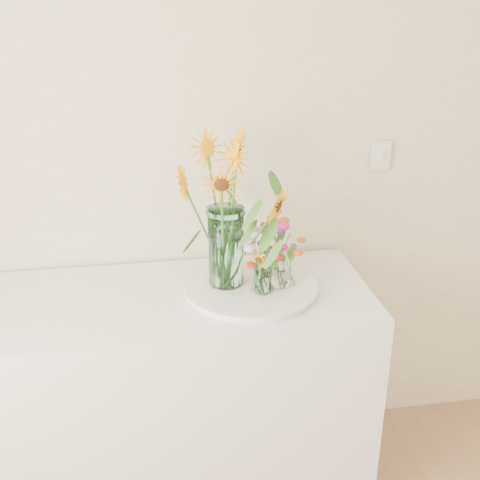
{
  "coord_description": "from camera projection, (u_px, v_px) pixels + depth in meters",
  "views": [
    {
      "loc": [
        -0.59,
        -0.0,
        1.94
      ],
      "look_at": [
        -0.28,
        1.9,
        1.12
      ],
      "focal_mm": 45.0,
      "sensor_mm": 36.0,
      "label": 1
    }
  ],
  "objects": [
    {
      "name": "counter",
      "position": [
        184.0,
        396.0,
        2.35
      ],
      "size": [
        1.4,
        0.6,
        0.9
      ],
      "primitive_type": "cube",
      "color": "white",
      "rests_on": "ground_plane"
    },
    {
      "name": "tray",
      "position": [
        250.0,
        288.0,
        2.2
      ],
      "size": [
        0.47,
        0.47,
        0.02
      ],
      "primitive_type": "cylinder",
      "color": "white",
      "rests_on": "counter"
    },
    {
      "name": "mason_jar",
      "position": [
        226.0,
        247.0,
        2.15
      ],
      "size": [
        0.15,
        0.15,
        0.3
      ],
      "primitive_type": "cylinder",
      "rotation": [
        0.0,
        0.0,
        0.2
      ],
      "color": "#BAEFEC",
      "rests_on": "tray"
    },
    {
      "name": "sunflower_bouquet",
      "position": [
        226.0,
        213.0,
        2.1
      ],
      "size": [
        0.85,
        0.85,
        0.56
      ],
      "primitive_type": null,
      "rotation": [
        0.0,
        0.0,
        0.2
      ],
      "color": "#FCAB05",
      "rests_on": "tray"
    },
    {
      "name": "small_vase_a",
      "position": [
        263.0,
        279.0,
        2.12
      ],
      "size": [
        0.08,
        0.08,
        0.11
      ],
      "primitive_type": "cylinder",
      "rotation": [
        0.0,
        0.0,
        -0.29
      ],
      "color": "white",
      "rests_on": "tray"
    },
    {
      "name": "wildflower_posy_a",
      "position": [
        263.0,
        268.0,
        2.11
      ],
      "size": [
        0.19,
        0.19,
        0.2
      ],
      "primitive_type": null,
      "color": "#D04D12",
      "rests_on": "tray"
    },
    {
      "name": "small_vase_b",
      "position": [
        281.0,
        273.0,
        2.16
      ],
      "size": [
        0.1,
        0.1,
        0.12
      ],
      "primitive_type": null,
      "rotation": [
        0.0,
        0.0,
        -0.23
      ],
      "color": "white",
      "rests_on": "tray"
    },
    {
      "name": "wildflower_posy_b",
      "position": [
        281.0,
        261.0,
        2.14
      ],
      "size": [
        0.2,
        0.2,
        0.21
      ],
      "primitive_type": null,
      "color": "#D04D12",
      "rests_on": "tray"
    },
    {
      "name": "small_vase_c",
      "position": [
        271.0,
        256.0,
        2.28
      ],
      "size": [
        0.09,
        0.09,
        0.13
      ],
      "primitive_type": "cylinder",
      "rotation": [
        0.0,
        0.0,
        -0.33
      ],
      "color": "white",
      "rests_on": "tray"
    },
    {
      "name": "wildflower_posy_c",
      "position": [
        272.0,
        245.0,
        2.26
      ],
      "size": [
        0.19,
        0.19,
        0.22
      ],
      "primitive_type": null,
      "color": "#D04D12",
      "rests_on": "tray"
    }
  ]
}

